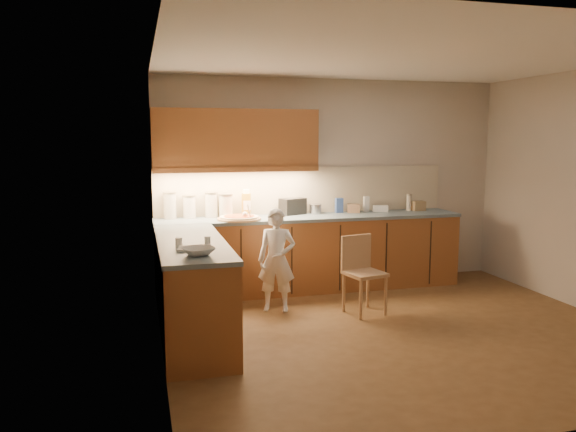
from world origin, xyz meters
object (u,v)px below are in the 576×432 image
object	(u,v)px
child	(277,260)
oil_jug	(246,204)
wooden_chair	(361,268)
pizza_on_board	(239,218)
toaster	(293,206)

from	to	relation	value
child	oil_jug	distance (m)	1.03
wooden_chair	oil_jug	world-z (taller)	oil_jug
wooden_chair	pizza_on_board	bearing A→B (deg)	128.57
pizza_on_board	toaster	xyz separation A→B (m)	(0.72, 0.29, 0.08)
oil_jug	child	bearing A→B (deg)	-79.67
pizza_on_board	oil_jug	world-z (taller)	oil_jug
oil_jug	pizza_on_board	bearing A→B (deg)	-117.25
toaster	oil_jug	bearing A→B (deg)	160.55
wooden_chair	oil_jug	distance (m)	1.67
pizza_on_board	oil_jug	size ratio (longest dim) A/B	1.54
pizza_on_board	toaster	size ratio (longest dim) A/B	1.42
child	toaster	bearing A→B (deg)	85.13
oil_jug	wooden_chair	bearing A→B (deg)	-49.14
pizza_on_board	child	world-z (taller)	pizza_on_board
toaster	wooden_chair	bearing A→B (deg)	-93.16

